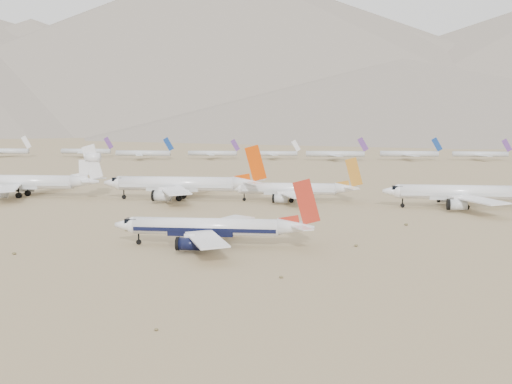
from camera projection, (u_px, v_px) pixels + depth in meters
ground at (242, 245)px, 138.08m from camera, size 7000.00×7000.00×0.00m
main_airliner at (214, 228)px, 136.48m from camera, size 41.95×40.97×14.80m
row2_navy_widebody at (467, 193)px, 194.70m from camera, size 48.42×47.35×17.23m
row2_gold_tail at (294, 189)px, 211.10m from camera, size 41.79×40.87×14.88m
row2_orange_tail at (183, 184)px, 215.69m from camera, size 52.65×51.50×18.78m
row2_white_trijet at (27, 182)px, 223.43m from camera, size 52.85×51.65×18.73m
distant_storage_row at (360, 153)px, 431.08m from camera, size 560.78×62.38×16.32m
mountain_range at (353, 59)px, 1734.34m from camera, size 7354.00×3024.00×470.00m
desert_scrub at (159, 271)px, 113.23m from camera, size 247.37×121.67×0.63m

